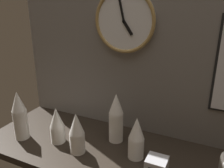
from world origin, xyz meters
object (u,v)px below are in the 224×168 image
object	(u,v)px
wall_clock	(124,21)
napkin_dispenser	(156,168)
cup_stack_center	(116,118)
cup_stack_center_right	(136,138)
cup_stack_center_left	(77,133)
cup_stack_left	(57,125)
cup_stack_far_left	(20,115)

from	to	relation	value
wall_clock	napkin_dispenser	world-z (taller)	wall_clock
cup_stack_center	cup_stack_center_right	bearing A→B (deg)	-31.97
cup_stack_center_right	napkin_dispenser	bearing A→B (deg)	-36.37
cup_stack_center_right	cup_stack_center_left	bearing A→B (deg)	-163.15
cup_stack_center_left	napkin_dispenser	xyz separation A→B (cm)	(42.05, -0.90, -6.24)
cup_stack_left	cup_stack_far_left	xyz separation A→B (cm)	(-21.15, -5.47, 3.83)
cup_stack_left	wall_clock	distance (cm)	67.04
cup_stack_left	cup_stack_center_left	bearing A→B (deg)	-12.55
cup_stack_center	wall_clock	distance (cm)	52.27
cup_stack_left	wall_clock	xyz separation A→B (cm)	(26.57, 29.63, 53.95)
cup_stack_center	napkin_dispenser	xyz separation A→B (cm)	(28.42, -19.21, -9.30)
cup_stack_center_right	cup_stack_far_left	bearing A→B (deg)	-170.52
cup_stack_left	cup_stack_far_left	size ratio (longest dim) A/B	0.73
cup_stack_far_left	cup_stack_center_left	xyz separation A→B (cm)	(36.20, 2.12, -3.06)
cup_stack_center	wall_clock	bearing A→B (deg)	98.17
cup_stack_left	cup_stack_far_left	bearing A→B (deg)	-165.51
cup_stack_center	napkin_dispenser	size ratio (longest dim) A/B	2.91
cup_stack_center_right	cup_stack_left	bearing A→B (deg)	-172.98
cup_stack_center_right	cup_stack_center	world-z (taller)	cup_stack_center
cup_stack_center_right	cup_stack_center	size ratio (longest dim) A/B	0.78
cup_stack_center_right	napkin_dispenser	distance (cm)	17.45
cup_stack_center	napkin_dispenser	bearing A→B (deg)	-34.06
wall_clock	napkin_dispenser	xyz separation A→B (cm)	(30.53, -33.89, -59.42)
cup_stack_center	napkin_dispenser	distance (cm)	35.54
wall_clock	cup_stack_center	bearing A→B (deg)	-81.83
wall_clock	cup_stack_center_right	bearing A→B (deg)	-54.30
cup_stack_center_right	cup_stack_center	xyz separation A→B (cm)	(-15.30, 9.55, 3.06)
cup_stack_center_right	wall_clock	size ratio (longest dim) A/B	0.64
cup_stack_center	cup_stack_center_left	bearing A→B (deg)	-126.66
cup_stack_far_left	cup_stack_center_left	distance (cm)	36.39
cup_stack_center_right	napkin_dispenser	size ratio (longest dim) A/B	2.28
wall_clock	cup_stack_left	bearing A→B (deg)	-131.88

